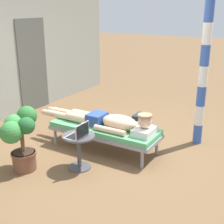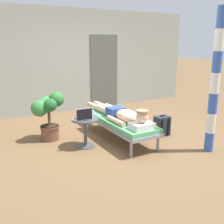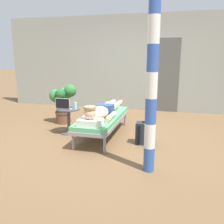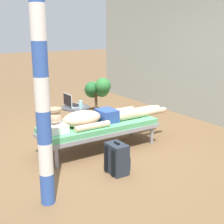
{
  "view_description": "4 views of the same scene",
  "coord_description": "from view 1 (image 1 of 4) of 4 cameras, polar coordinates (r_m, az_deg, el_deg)",
  "views": [
    {
      "loc": [
        -4.09,
        -2.56,
        2.31
      ],
      "look_at": [
        0.14,
        -0.06,
        0.62
      ],
      "focal_mm": 50.03,
      "sensor_mm": 36.0,
      "label": 1
    },
    {
      "loc": [
        -2.58,
        -4.17,
        1.86
      ],
      "look_at": [
        -0.21,
        -0.03,
        0.57
      ],
      "focal_mm": 42.21,
      "sensor_mm": 36.0,
      "label": 2
    },
    {
      "loc": [
        1.31,
        -4.38,
        1.57
      ],
      "look_at": [
        0.21,
        -0.21,
        0.55
      ],
      "focal_mm": 38.26,
      "sensor_mm": 36.0,
      "label": 3
    },
    {
      "loc": [
        3.96,
        -2.38,
        1.83
      ],
      "look_at": [
        0.02,
        0.19,
        0.57
      ],
      "focal_mm": 50.96,
      "sensor_mm": 36.0,
      "label": 4
    }
  ],
  "objects": [
    {
      "name": "backpack",
      "position": [
        5.82,
        5.11,
        -2.34
      ],
      "size": [
        0.3,
        0.26,
        0.42
      ],
      "color": "#262D38",
      "rests_on": "ground"
    },
    {
      "name": "potted_plant",
      "position": [
        4.66,
        -16.45,
        -4.01
      ],
      "size": [
        0.65,
        0.51,
        0.92
      ],
      "color": "brown",
      "rests_on": "ground"
    },
    {
      "name": "laptop",
      "position": [
        4.45,
        -6.11,
        -3.96
      ],
      "size": [
        0.31,
        0.24,
        0.23
      ],
      "color": "silver",
      "rests_on": "side_table"
    },
    {
      "name": "porch_post",
      "position": [
        5.38,
        16.3,
        6.31
      ],
      "size": [
        0.15,
        0.15,
        2.39
      ],
      "color": "#3359B2",
      "rests_on": "ground"
    },
    {
      "name": "lounge_chair",
      "position": [
        5.18,
        -1.41,
        -3.29
      ],
      "size": [
        0.66,
        1.86,
        0.42
      ],
      "color": "gray",
      "rests_on": "ground"
    },
    {
      "name": "ground_plane",
      "position": [
        5.35,
        -1.34,
        -6.57
      ],
      "size": [
        40.0,
        40.0,
        0.0
      ],
      "primitive_type": "plane",
      "color": "brown"
    },
    {
      "name": "side_table",
      "position": [
        4.61,
        -6.08,
        -6.17
      ],
      "size": [
        0.48,
        0.48,
        0.52
      ],
      "color": "#4C4C51",
      "rests_on": "ground"
    },
    {
      "name": "person_reclining",
      "position": [
        5.09,
        -0.9,
        -1.59
      ],
      "size": [
        0.53,
        2.17,
        0.33
      ],
      "color": "white",
      "rests_on": "lounge_chair"
    },
    {
      "name": "drink_glass",
      "position": [
        4.64,
        -5.27,
        -2.83
      ],
      "size": [
        0.06,
        0.06,
        0.13
      ],
      "primitive_type": "cylinder",
      "color": "#99D8E5",
      "rests_on": "side_table"
    },
    {
      "name": "house_door_panel",
      "position": [
        7.29,
        -14.26,
        8.24
      ],
      "size": [
        0.84,
        0.03,
        2.04
      ],
      "primitive_type": "cube",
      "color": "#545651",
      "rests_on": "ground"
    }
  ]
}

